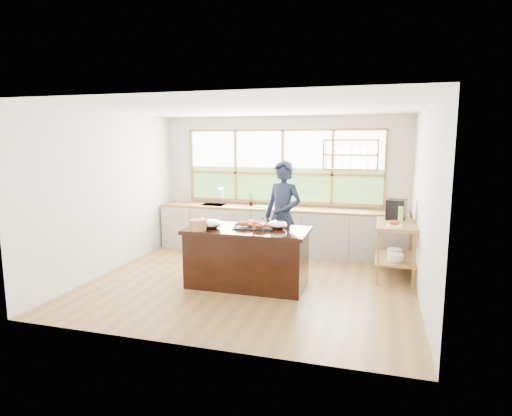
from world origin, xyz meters
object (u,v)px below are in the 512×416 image
at_px(island, 247,257).
at_px(wicker_basket, 198,225).
at_px(espresso_machine, 396,209).
at_px(cook, 283,217).

relative_size(island, wicker_basket, 7.37).
bearing_deg(island, espresso_machine, 33.22).
height_order(cook, espresso_machine, cook).
distance_m(island, wicker_basket, 0.90).
distance_m(cook, espresso_machine, 1.91).
bearing_deg(wicker_basket, espresso_machine, 31.52).
height_order(island, wicker_basket, wicker_basket).
bearing_deg(cook, island, -90.89).
xyz_separation_m(island, espresso_machine, (2.19, 1.43, 0.61)).
relative_size(cook, espresso_machine, 5.59).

